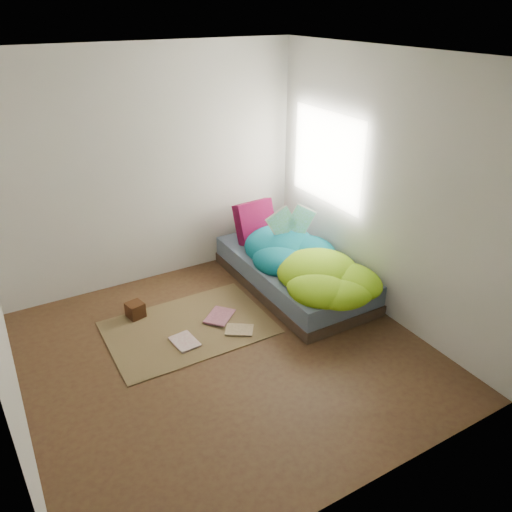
{
  "coord_description": "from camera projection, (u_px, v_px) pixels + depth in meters",
  "views": [
    {
      "loc": [
        -1.63,
        -3.38,
        2.95
      ],
      "look_at": [
        0.75,
        0.75,
        0.5
      ],
      "focal_mm": 35.0,
      "sensor_mm": 36.0,
      "label": 1
    }
  ],
  "objects": [
    {
      "name": "rug",
      "position": [
        189.0,
        327.0,
        5.03
      ],
      "size": [
        1.6,
        1.1,
        0.01
      ],
      "primitive_type": "cube",
      "color": "brown",
      "rests_on": "ground"
    },
    {
      "name": "floor_book_b",
      "position": [
        209.0,
        314.0,
        5.2
      ],
      "size": [
        0.4,
        0.39,
        0.03
      ],
      "primitive_type": "imported",
      "rotation": [
        0.0,
        0.0,
        -0.87
      ],
      "color": "#C06F85",
      "rests_on": "rug"
    },
    {
      "name": "wooden_box",
      "position": [
        135.0,
        310.0,
        5.16
      ],
      "size": [
        0.19,
        0.19,
        0.16
      ],
      "primitive_type": "cube",
      "rotation": [
        0.0,
        0.0,
        0.22
      ],
      "color": "#3B1D0D",
      "rests_on": "rug"
    },
    {
      "name": "pillow_floral",
      "position": [
        262.0,
        228.0,
        6.25
      ],
      "size": [
        0.56,
        0.37,
        0.12
      ],
      "primitive_type": "cube",
      "rotation": [
        0.0,
        0.0,
        0.06
      ],
      "color": "white",
      "rests_on": "bed"
    },
    {
      "name": "floor_book_a",
      "position": [
        175.0,
        346.0,
        4.74
      ],
      "size": [
        0.24,
        0.31,
        0.02
      ],
      "primitive_type": "imported",
      "rotation": [
        0.0,
        0.0,
        0.1
      ],
      "color": "silver",
      "rests_on": "rug"
    },
    {
      "name": "duvet",
      "position": [
        305.0,
        254.0,
        5.37
      ],
      "size": [
        0.96,
        1.84,
        0.34
      ],
      "primitive_type": null,
      "color": "#07566E",
      "rests_on": "bed"
    },
    {
      "name": "room_walls",
      "position": [
        222.0,
        188.0,
        3.94
      ],
      "size": [
        3.54,
        3.54,
        2.62
      ],
      "color": "beige",
      "rests_on": "ground"
    },
    {
      "name": "ground",
      "position": [
        227.0,
        353.0,
        4.68
      ],
      "size": [
        3.5,
        3.5,
        0.0
      ],
      "primitive_type": "cube",
      "color": "#46291B",
      "rests_on": "ground"
    },
    {
      "name": "floor_book_c",
      "position": [
        238.0,
        336.0,
        4.88
      ],
      "size": [
        0.33,
        0.32,
        0.02
      ],
      "primitive_type": "imported",
      "rotation": [
        0.0,
        0.0,
        0.97
      ],
      "color": "tan",
      "rests_on": "rug"
    },
    {
      "name": "pillow_magenta",
      "position": [
        255.0,
        221.0,
        5.98
      ],
      "size": [
        0.49,
        0.19,
        0.48
      ],
      "primitive_type": "cube",
      "rotation": [
        0.0,
        0.0,
        0.09
      ],
      "color": "#440418",
      "rests_on": "bed"
    },
    {
      "name": "open_book",
      "position": [
        292.0,
        213.0,
        5.57
      ],
      "size": [
        0.49,
        0.18,
        0.29
      ],
      "primitive_type": null,
      "rotation": [
        0.0,
        0.0,
        -0.17
      ],
      "color": "green",
      "rests_on": "duvet"
    },
    {
      "name": "bed",
      "position": [
        293.0,
        273.0,
        5.7
      ],
      "size": [
        1.0,
        2.0,
        0.34
      ],
      "color": "#372A1E",
      "rests_on": "ground"
    }
  ]
}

